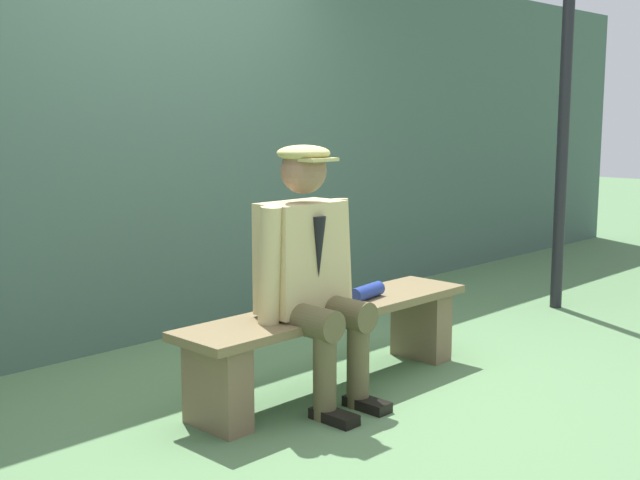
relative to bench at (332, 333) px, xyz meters
name	(u,v)px	position (x,y,z in m)	size (l,w,h in m)	color
ground_plane	(332,388)	(0.00, 0.00, -0.29)	(30.00, 30.00, 0.00)	#557B4E
bench	(332,333)	(0.00, 0.00, 0.00)	(1.81, 0.39, 0.44)	brown
seated_man	(310,265)	(0.22, 0.06, 0.39)	(0.59, 0.57, 1.26)	tan
rolled_magazine	(367,292)	(-0.24, 0.02, 0.18)	(0.08, 0.08, 0.25)	navy
stadium_wall	(153,139)	(0.00, -1.54, 0.96)	(12.00, 0.24, 2.50)	#425D51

